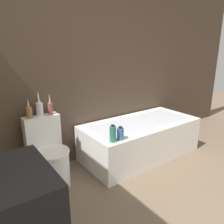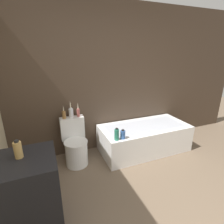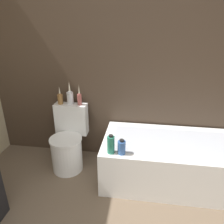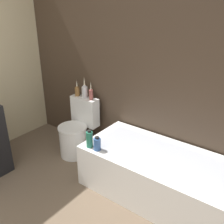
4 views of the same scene
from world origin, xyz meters
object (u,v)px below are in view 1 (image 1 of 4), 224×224
vase_gold (29,111)px  shampoo_bottle_short (120,134)px  shampoo_bottle_tall (113,134)px  vase_silver (39,108)px  vase_bronze (50,107)px  toilet (50,158)px  bathtub (140,138)px

vase_gold → shampoo_bottle_short: bearing=-34.8°
shampoo_bottle_tall → shampoo_bottle_short: shampoo_bottle_tall is taller
vase_gold → vase_silver: (0.12, 0.02, 0.02)m
shampoo_bottle_tall → shampoo_bottle_short: 0.11m
vase_bronze → toilet: bearing=-123.0°
bathtub → toilet: 1.28m
bathtub → toilet: toilet is taller
bathtub → vase_silver: size_ratio=5.96×
toilet → vase_bronze: size_ratio=3.07×
vase_bronze → shampoo_bottle_tall: bearing=-50.8°
vase_bronze → shampoo_bottle_short: vase_bronze is taller
shampoo_bottle_short → toilet: bearing=150.8°
toilet → vase_gold: 0.56m
vase_gold → shampoo_bottle_tall: bearing=-38.7°
vase_gold → vase_bronze: bearing=1.8°
toilet → vase_silver: 0.57m
vase_gold → shampoo_bottle_short: vase_gold is taller
bathtub → shampoo_bottle_tall: 0.83m
shampoo_bottle_tall → shampoo_bottle_short: (0.10, 0.00, -0.02)m
shampoo_bottle_tall → toilet: bearing=146.5°
toilet → shampoo_bottle_tall: toilet is taller
vase_bronze → shampoo_bottle_tall: 0.77m
toilet → vase_bronze: 0.57m
vase_silver → vase_bronze: 0.12m
vase_gold → vase_bronze: 0.24m
vase_silver → shampoo_bottle_short: (0.68, -0.58, -0.28)m
shampoo_bottle_short → vase_bronze: bearing=135.1°
shampoo_bottle_short → vase_silver: bearing=140.0°
vase_silver → shampoo_bottle_tall: bearing=-44.8°
shampoo_bottle_tall → vase_gold: bearing=141.3°
toilet → shampoo_bottle_short: toilet is taller
vase_gold → vase_bronze: size_ratio=0.90×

